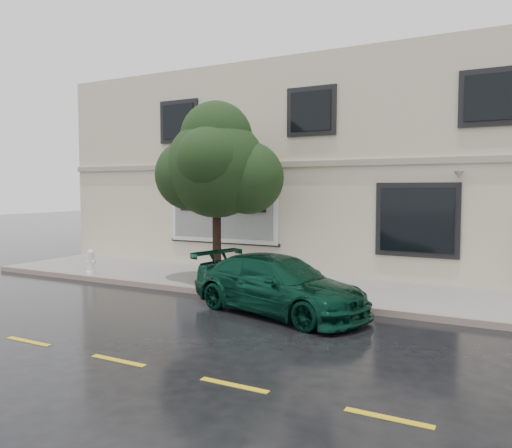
% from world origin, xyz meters
% --- Properties ---
extents(ground, '(90.00, 90.00, 0.00)m').
position_xyz_m(ground, '(0.00, 0.00, 0.00)').
color(ground, black).
rests_on(ground, ground).
extents(sidewalk, '(20.00, 3.50, 0.15)m').
position_xyz_m(sidewalk, '(0.00, 3.25, 0.07)').
color(sidewalk, gray).
rests_on(sidewalk, ground).
extents(curb, '(20.00, 0.18, 0.16)m').
position_xyz_m(curb, '(0.00, 1.50, 0.07)').
color(curb, gray).
rests_on(curb, ground).
extents(road_marking, '(19.00, 0.12, 0.01)m').
position_xyz_m(road_marking, '(0.00, -3.50, 0.01)').
color(road_marking, gold).
rests_on(road_marking, ground).
extents(building, '(20.00, 8.12, 7.00)m').
position_xyz_m(building, '(0.00, 9.00, 3.50)').
color(building, beige).
rests_on(building, ground).
extents(billboard, '(4.30, 0.16, 2.20)m').
position_xyz_m(billboard, '(-3.20, 4.92, 2.05)').
color(billboard, white).
rests_on(billboard, ground).
extents(car, '(4.83, 3.13, 1.30)m').
position_xyz_m(car, '(0.94, 0.62, 0.65)').
color(car, '#083322').
rests_on(car, ground).
extents(street_tree, '(2.88, 2.88, 4.71)m').
position_xyz_m(street_tree, '(-2.00, 2.68, 3.41)').
color(street_tree, black).
rests_on(street_tree, sidewalk).
extents(fire_hydrant, '(0.32, 0.30, 0.77)m').
position_xyz_m(fire_hydrant, '(-6.12, 1.80, 0.53)').
color(fire_hydrant, white).
rests_on(fire_hydrant, sidewalk).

